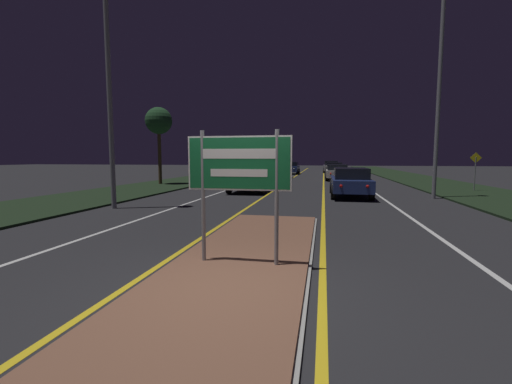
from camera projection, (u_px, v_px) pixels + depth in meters
name	position (u px, v px, depth m)	size (l,w,h in m)	color
ground_plane	(222.00, 290.00, 4.99)	(160.00, 160.00, 0.00)	#232326
median_island	(239.00, 265.00, 6.01)	(2.50, 9.88, 0.10)	#999993
verge_left	(179.00, 182.00, 26.34)	(5.00, 100.00, 0.08)	black
verge_right	(447.00, 186.00, 22.67)	(5.00, 100.00, 0.08)	black
centre_line_yellow_left	(290.00, 180.00, 29.67)	(0.12, 70.00, 0.01)	gold
centre_line_yellow_right	(324.00, 180.00, 29.11)	(0.12, 70.00, 0.01)	gold
lane_line_white_left	(259.00, 179.00, 30.20)	(0.12, 70.00, 0.01)	silver
lane_line_white_right	(357.00, 181.00, 28.58)	(0.12, 70.00, 0.01)	silver
edge_line_white_left	(226.00, 179.00, 30.78)	(0.10, 70.00, 0.01)	silver
edge_line_white_right	(395.00, 181.00, 28.00)	(0.10, 70.00, 0.01)	silver
highway_sign	(239.00, 170.00, 5.83)	(1.81, 0.07, 2.30)	gray
streetlight_left_near	(106.00, 20.00, 12.35)	(0.63, 0.63, 9.85)	gray
streetlight_right_near	(440.00, 68.00, 15.53)	(0.46, 0.46, 10.03)	gray
car_receding_0	(350.00, 181.00, 16.95)	(1.91, 4.82, 1.42)	navy
car_receding_1	(337.00, 172.00, 29.24)	(1.94, 4.81, 1.37)	silver
car_receding_2	(334.00, 169.00, 36.29)	(1.84, 4.67, 1.42)	#4C514C
car_receding_3	(331.00, 167.00, 43.59)	(1.96, 4.30, 1.51)	#B7B7BC
car_approaching_0	(251.00, 177.00, 19.60)	(2.00, 4.68, 1.49)	#4C514C
car_approaching_1	(279.00, 170.00, 31.25)	(1.90, 4.53, 1.53)	maroon
car_approaching_2	(290.00, 168.00, 40.12)	(2.03, 4.12, 1.42)	navy
warning_sign	(475.00, 168.00, 19.18)	(0.60, 0.06, 2.13)	gray
roadside_palm_left	(159.00, 122.00, 23.74)	(1.85, 1.85, 5.33)	#4C3823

